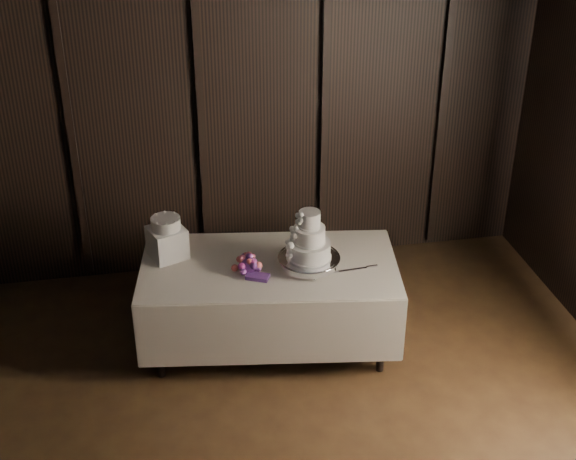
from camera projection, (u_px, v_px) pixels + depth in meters
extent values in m
cube|color=black|center=(260.00, 67.00, 3.20)|extent=(6.04, 7.04, 0.04)
cube|color=black|center=(200.00, 115.00, 6.96)|extent=(6.04, 0.04, 3.04)
cube|color=silver|center=(269.00, 265.00, 6.21)|extent=(2.11, 1.31, 0.01)
cube|color=white|center=(270.00, 308.00, 6.40)|extent=(1.94, 1.17, 0.71)
cylinder|color=silver|center=(309.00, 262.00, 6.15)|extent=(0.63, 0.63, 0.09)
cylinder|color=white|center=(309.00, 250.00, 6.10)|extent=(0.33, 0.33, 0.13)
cylinder|color=white|center=(309.00, 235.00, 6.04)|extent=(0.24, 0.24, 0.13)
cylinder|color=white|center=(310.00, 219.00, 5.97)|extent=(0.16, 0.16, 0.13)
cube|color=white|center=(167.00, 242.00, 6.26)|extent=(0.34, 0.34, 0.25)
cylinder|color=white|center=(166.00, 223.00, 6.17)|extent=(0.24, 0.24, 0.09)
cube|color=silver|center=(349.00, 270.00, 6.12)|extent=(0.37, 0.05, 0.01)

